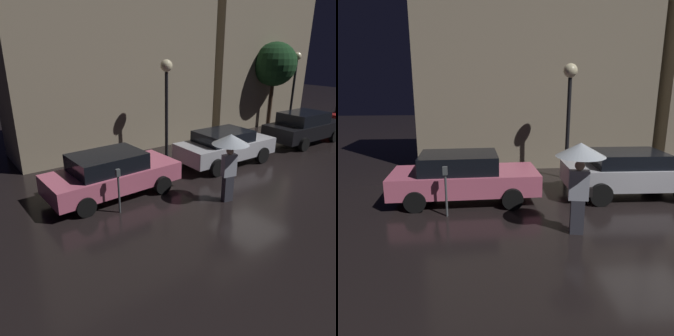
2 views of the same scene
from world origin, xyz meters
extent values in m
plane|color=black|center=(0.00, 0.00, 0.00)|extent=(60.00, 60.00, 0.00)
cube|color=gray|center=(-2.47, 6.50, 4.34)|extent=(9.78, 3.00, 8.68)
cube|color=gray|center=(6.77, 6.50, 5.44)|extent=(7.53, 3.00, 10.88)
cube|color=#DB6684|center=(-5.32, 1.42, 0.61)|extent=(4.39, 1.95, 0.61)
cube|color=black|center=(-5.49, 1.42, 1.18)|extent=(2.30, 1.66, 0.53)
cylinder|color=black|center=(-3.98, 2.32, 0.30)|extent=(0.60, 0.22, 0.60)
cylinder|color=black|center=(-3.98, 0.52, 0.30)|extent=(0.60, 0.22, 0.60)
cylinder|color=black|center=(-6.66, 2.32, 0.30)|extent=(0.60, 0.22, 0.60)
cylinder|color=black|center=(-6.66, 0.52, 0.30)|extent=(0.60, 0.22, 0.60)
cube|color=#B7B7BF|center=(-0.13, 1.47, 0.66)|extent=(4.20, 1.90, 0.64)
cube|color=black|center=(-0.29, 1.47, 1.19)|extent=(2.20, 1.63, 0.43)
cylinder|color=black|center=(1.16, 2.36, 0.34)|extent=(0.67, 0.22, 0.67)
cylinder|color=black|center=(1.16, 0.57, 0.34)|extent=(0.67, 0.22, 0.67)
cylinder|color=black|center=(-1.42, 2.36, 0.34)|extent=(0.67, 0.22, 0.67)
cylinder|color=black|center=(-1.42, 0.57, 0.34)|extent=(0.67, 0.22, 0.67)
cube|color=black|center=(5.41, 1.43, 0.66)|extent=(4.36, 1.95, 0.69)
cube|color=black|center=(5.24, 1.43, 1.28)|extent=(2.29, 1.67, 0.54)
cylinder|color=black|center=(6.75, 2.35, 0.32)|extent=(0.64, 0.22, 0.64)
cylinder|color=black|center=(6.75, 0.51, 0.32)|extent=(0.64, 0.22, 0.64)
cylinder|color=black|center=(4.07, 2.35, 0.32)|extent=(0.64, 0.22, 0.64)
cylinder|color=black|center=(4.07, 0.51, 0.32)|extent=(0.64, 0.22, 0.64)
cylinder|color=black|center=(9.64, 2.31, 0.34)|extent=(0.68, 0.22, 0.68)
cube|color=#383842|center=(-2.63, -1.13, 0.42)|extent=(0.35, 0.26, 0.84)
cube|color=#B2B7C6|center=(-2.63, -1.13, 1.19)|extent=(0.49, 0.29, 0.70)
sphere|color=tan|center=(-2.63, -1.13, 1.65)|extent=(0.23, 0.23, 0.23)
cylinder|color=black|center=(-2.63, -1.13, 1.46)|extent=(0.02, 0.02, 0.82)
cone|color=silver|center=(-2.63, -1.13, 2.02)|extent=(1.12, 1.12, 0.31)
cube|color=black|center=(-2.38, -1.13, 1.01)|extent=(0.18, 0.13, 0.22)
cylinder|color=#4C5154|center=(-5.78, 0.15, 0.57)|extent=(0.06, 0.06, 1.15)
cube|color=#4C5154|center=(-5.78, 0.15, 1.26)|extent=(0.12, 0.10, 0.22)
cylinder|color=black|center=(-1.67, 3.51, 1.82)|extent=(0.14, 0.14, 3.64)
sphere|color=#F9EAB7|center=(-1.67, 3.51, 3.88)|extent=(0.49, 0.49, 0.49)
cylinder|color=black|center=(8.02, 4.07, 1.93)|extent=(0.14, 0.14, 3.85)
sphere|color=#F9EAB7|center=(8.02, 4.07, 4.08)|extent=(0.45, 0.45, 0.45)
cylinder|color=#473323|center=(6.63, 4.53, 1.31)|extent=(0.20, 0.20, 2.62)
sphere|color=#193D1E|center=(6.63, 4.53, 3.65)|extent=(2.43, 2.43, 2.43)
camera|label=1|loc=(-9.68, -7.67, 4.63)|focal=35.00mm
camera|label=2|loc=(-4.87, -8.11, 3.43)|focal=35.00mm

